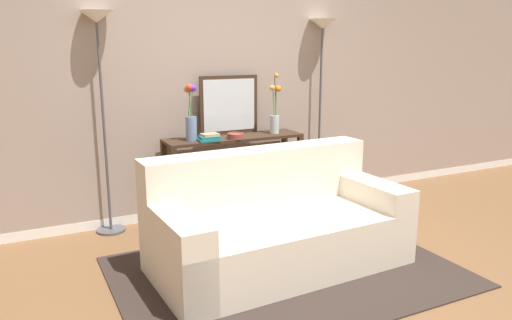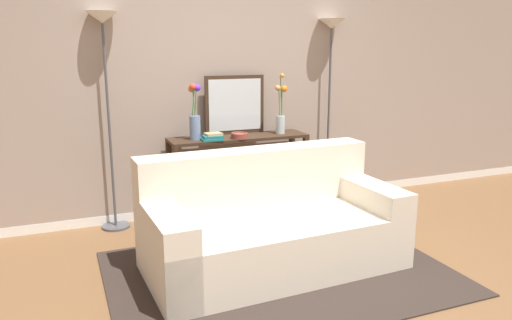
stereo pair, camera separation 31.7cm
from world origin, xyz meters
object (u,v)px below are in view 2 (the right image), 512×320
(couch, at_px, (271,228))
(floor_lamp_right, at_px, (331,60))
(vase_tall_flowers, at_px, (195,117))
(book_stack, at_px, (213,137))
(book_row_under_console, at_px, (200,215))
(console_table, at_px, (239,161))
(wall_mirror, at_px, (235,105))
(vase_short_flowers, at_px, (281,114))
(fruit_bowl, at_px, (239,136))
(floor_lamp_left, at_px, (105,61))

(couch, distance_m, floor_lamp_right, 2.18)
(couch, distance_m, vase_tall_flowers, 1.39)
(book_stack, bearing_deg, vase_tall_flowers, 145.04)
(book_row_under_console, bearing_deg, console_table, -0.00)
(couch, xyz_separation_m, book_stack, (-0.13, 1.06, 0.54))
(vase_tall_flowers, bearing_deg, console_table, 2.19)
(console_table, bearing_deg, wall_mirror, 82.81)
(vase_short_flowers, height_order, book_row_under_console, vase_short_flowers)
(couch, xyz_separation_m, wall_mirror, (0.19, 1.33, 0.80))
(vase_tall_flowers, bearing_deg, vase_short_flowers, -0.24)
(floor_lamp_right, xyz_separation_m, book_stack, (-1.38, -0.25, -0.68))
(floor_lamp_right, relative_size, fruit_bowl, 12.29)
(fruit_bowl, bearing_deg, book_stack, 179.93)
(vase_tall_flowers, xyz_separation_m, book_row_under_console, (0.03, 0.02, -0.98))
(vase_tall_flowers, bearing_deg, book_row_under_console, 26.25)
(console_table, bearing_deg, fruit_bowl, -107.06)
(console_table, xyz_separation_m, floor_lamp_left, (-1.20, 0.13, 0.98))
(console_table, distance_m, wall_mirror, 0.56)
(wall_mirror, relative_size, fruit_bowl, 3.86)
(vase_tall_flowers, relative_size, book_row_under_console, 1.64)
(vase_short_flowers, bearing_deg, fruit_bowl, -168.79)
(vase_short_flowers, relative_size, fruit_bowl, 3.78)
(console_table, relative_size, vase_tall_flowers, 2.59)
(couch, height_order, vase_short_flowers, vase_short_flowers)
(book_stack, xyz_separation_m, book_row_under_console, (-0.11, 0.11, -0.79))
(floor_lamp_right, relative_size, vase_short_flowers, 3.25)
(vase_short_flowers, distance_m, book_row_under_console, 1.28)
(console_table, distance_m, book_row_under_console, 0.65)
(fruit_bowl, distance_m, book_stack, 0.26)
(couch, height_order, floor_lamp_right, floor_lamp_right)
(vase_tall_flowers, relative_size, vase_short_flowers, 0.88)
(vase_short_flowers, xyz_separation_m, book_row_under_console, (-0.85, 0.02, -0.96))
(console_table, relative_size, book_stack, 6.79)
(floor_lamp_left, height_order, vase_short_flowers, floor_lamp_left)
(vase_short_flowers, relative_size, book_row_under_console, 1.86)
(couch, distance_m, floor_lamp_left, 2.07)
(console_table, bearing_deg, couch, -98.17)
(vase_tall_flowers, bearing_deg, fruit_bowl, -13.61)
(book_stack, distance_m, book_row_under_console, 0.81)
(couch, distance_m, book_row_under_console, 1.22)
(floor_lamp_left, bearing_deg, vase_short_flowers, -5.31)
(vase_short_flowers, bearing_deg, couch, -117.80)
(console_table, bearing_deg, floor_lamp_left, 173.72)
(floor_lamp_right, bearing_deg, floor_lamp_left, 180.00)
(couch, height_order, floor_lamp_left, floor_lamp_left)
(console_table, distance_m, fruit_bowl, 0.30)
(floor_lamp_left, bearing_deg, console_table, -6.28)
(book_stack, bearing_deg, couch, -82.94)
(book_row_under_console, bearing_deg, vase_tall_flowers, -153.75)
(floor_lamp_left, distance_m, vase_short_flowers, 1.73)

